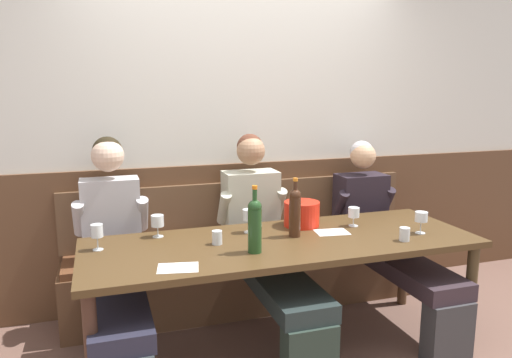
{
  "coord_description": "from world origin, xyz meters",
  "views": [
    {
      "loc": [
        -1.05,
        -2.54,
        1.66
      ],
      "look_at": [
        -0.08,
        0.45,
        1.06
      ],
      "focal_mm": 34.28,
      "sensor_mm": 36.0,
      "label": 1
    }
  ],
  "objects_px": {
    "wine_glass_center_front": "(97,232)",
    "wine_glass_right_end": "(157,222)",
    "person_right_seat": "(114,253)",
    "wine_glass_mid_left": "(249,215)",
    "person_center_left_seat": "(265,238)",
    "ice_bucket": "(302,214)",
    "wine_glass_by_bottle": "(354,213)",
    "water_tumbler_left": "(405,234)",
    "wall_bench": "(250,271)",
    "water_tumbler_right": "(217,237)",
    "wine_bottle_amber_mid": "(295,211)",
    "wine_glass_center_rear": "(421,218)",
    "wine_bottle_green_tall": "(255,224)",
    "dining_table": "(283,251)",
    "person_center_right_seat": "(384,232)"
  },
  "relations": [
    {
      "from": "wine_glass_center_front",
      "to": "wine_glass_right_end",
      "type": "xyz_separation_m",
      "value": [
        0.36,
        0.15,
        -0.01
      ]
    },
    {
      "from": "person_right_seat",
      "to": "wine_glass_mid_left",
      "type": "relative_size",
      "value": 8.71
    },
    {
      "from": "person_center_left_seat",
      "to": "ice_bucket",
      "type": "height_order",
      "value": "person_center_left_seat"
    },
    {
      "from": "ice_bucket",
      "to": "wine_glass_mid_left",
      "type": "height_order",
      "value": "ice_bucket"
    },
    {
      "from": "wine_glass_by_bottle",
      "to": "water_tumbler_left",
      "type": "bearing_deg",
      "value": -70.03
    },
    {
      "from": "wall_bench",
      "to": "water_tumbler_left",
      "type": "xyz_separation_m",
      "value": [
        0.7,
        -0.93,
        0.5
      ]
    },
    {
      "from": "ice_bucket",
      "to": "wine_glass_right_end",
      "type": "distance_m",
      "value": 0.96
    },
    {
      "from": "person_center_left_seat",
      "to": "wine_glass_right_end",
      "type": "distance_m",
      "value": 0.74
    },
    {
      "from": "water_tumbler_left",
      "to": "water_tumbler_right",
      "type": "bearing_deg",
      "value": 165.33
    },
    {
      "from": "person_right_seat",
      "to": "ice_bucket",
      "type": "xyz_separation_m",
      "value": [
        1.22,
        -0.07,
        0.17
      ]
    },
    {
      "from": "ice_bucket",
      "to": "wine_glass_center_front",
      "type": "relative_size",
      "value": 1.57
    },
    {
      "from": "wine_bottle_amber_mid",
      "to": "wine_glass_center_rear",
      "type": "height_order",
      "value": "wine_bottle_amber_mid"
    },
    {
      "from": "person_right_seat",
      "to": "wine_glass_by_bottle",
      "type": "distance_m",
      "value": 1.57
    },
    {
      "from": "wine_glass_center_front",
      "to": "person_right_seat",
      "type": "bearing_deg",
      "value": 61.86
    },
    {
      "from": "wine_bottle_green_tall",
      "to": "wine_bottle_amber_mid",
      "type": "relative_size",
      "value": 1.04
    },
    {
      "from": "wine_glass_right_end",
      "to": "dining_table",
      "type": "bearing_deg",
      "value": -22.51
    },
    {
      "from": "wine_glass_center_rear",
      "to": "wine_glass_mid_left",
      "type": "relative_size",
      "value": 0.92
    },
    {
      "from": "person_center_right_seat",
      "to": "ice_bucket",
      "type": "distance_m",
      "value": 0.72
    },
    {
      "from": "wine_bottle_green_tall",
      "to": "water_tumbler_right",
      "type": "distance_m",
      "value": 0.29
    },
    {
      "from": "person_right_seat",
      "to": "wine_glass_center_rear",
      "type": "relative_size",
      "value": 9.48
    },
    {
      "from": "ice_bucket",
      "to": "wine_bottle_green_tall",
      "type": "height_order",
      "value": "wine_bottle_green_tall"
    },
    {
      "from": "ice_bucket",
      "to": "wine_glass_center_rear",
      "type": "bearing_deg",
      "value": -31.04
    },
    {
      "from": "wine_glass_right_end",
      "to": "water_tumbler_right",
      "type": "bearing_deg",
      "value": -38.7
    },
    {
      "from": "person_center_right_seat",
      "to": "water_tumbler_left",
      "type": "height_order",
      "value": "person_center_right_seat"
    },
    {
      "from": "person_right_seat",
      "to": "wine_glass_mid_left",
      "type": "height_order",
      "value": "person_right_seat"
    },
    {
      "from": "ice_bucket",
      "to": "dining_table",
      "type": "bearing_deg",
      "value": -132.53
    },
    {
      "from": "person_center_right_seat",
      "to": "ice_bucket",
      "type": "xyz_separation_m",
      "value": [
        -0.69,
        -0.07,
        0.21
      ]
    },
    {
      "from": "person_center_left_seat",
      "to": "water_tumbler_left",
      "type": "relative_size",
      "value": 16.04
    },
    {
      "from": "person_center_right_seat",
      "to": "water_tumbler_right",
      "type": "xyz_separation_m",
      "value": [
        -1.32,
        -0.27,
        0.17
      ]
    },
    {
      "from": "wall_bench",
      "to": "wine_glass_mid_left",
      "type": "height_order",
      "value": "wall_bench"
    },
    {
      "from": "person_center_right_seat",
      "to": "wine_glass_center_rear",
      "type": "bearing_deg",
      "value": -94.0
    },
    {
      "from": "dining_table",
      "to": "ice_bucket",
      "type": "bearing_deg",
      "value": 47.47
    },
    {
      "from": "wine_bottle_green_tall",
      "to": "wine_glass_right_end",
      "type": "height_order",
      "value": "wine_bottle_green_tall"
    },
    {
      "from": "person_center_right_seat",
      "to": "ice_bucket",
      "type": "relative_size",
      "value": 5.32
    },
    {
      "from": "wine_glass_center_front",
      "to": "wine_glass_center_rear",
      "type": "bearing_deg",
      "value": -8.54
    },
    {
      "from": "person_center_right_seat",
      "to": "dining_table",
      "type": "bearing_deg",
      "value": -160.93
    },
    {
      "from": "ice_bucket",
      "to": "wine_glass_center_rear",
      "type": "distance_m",
      "value": 0.77
    },
    {
      "from": "dining_table",
      "to": "person_right_seat",
      "type": "distance_m",
      "value": 1.04
    },
    {
      "from": "wine_bottle_amber_mid",
      "to": "water_tumbler_right",
      "type": "height_order",
      "value": "wine_bottle_amber_mid"
    },
    {
      "from": "person_center_right_seat",
      "to": "wine_bottle_amber_mid",
      "type": "relative_size",
      "value": 3.41
    },
    {
      "from": "wine_bottle_amber_mid",
      "to": "wine_glass_mid_left",
      "type": "distance_m",
      "value": 0.31
    },
    {
      "from": "wine_glass_right_end",
      "to": "wine_glass_by_bottle",
      "type": "bearing_deg",
      "value": -7.28
    },
    {
      "from": "dining_table",
      "to": "wine_glass_right_end",
      "type": "xyz_separation_m",
      "value": [
        -0.72,
        0.3,
        0.17
      ]
    },
    {
      "from": "ice_bucket",
      "to": "wine_glass_by_bottle",
      "type": "xyz_separation_m",
      "value": [
        0.33,
        -0.12,
        0.01
      ]
    },
    {
      "from": "person_right_seat",
      "to": "water_tumbler_left",
      "type": "height_order",
      "value": "person_right_seat"
    },
    {
      "from": "wine_bottle_amber_mid",
      "to": "wine_glass_center_front",
      "type": "xyz_separation_m",
      "value": [
        -1.18,
        0.11,
        -0.06
      ]
    },
    {
      "from": "wall_bench",
      "to": "wine_glass_center_rear",
      "type": "relative_size",
      "value": 19.21
    },
    {
      "from": "ice_bucket",
      "to": "wall_bench",
      "type": "bearing_deg",
      "value": 118.37
    },
    {
      "from": "person_right_seat",
      "to": "person_center_left_seat",
      "type": "xyz_separation_m",
      "value": [
        0.99,
        0.01,
        -0.0
      ]
    },
    {
      "from": "person_right_seat",
      "to": "wine_glass_by_bottle",
      "type": "relative_size",
      "value": 10.37
    }
  ]
}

